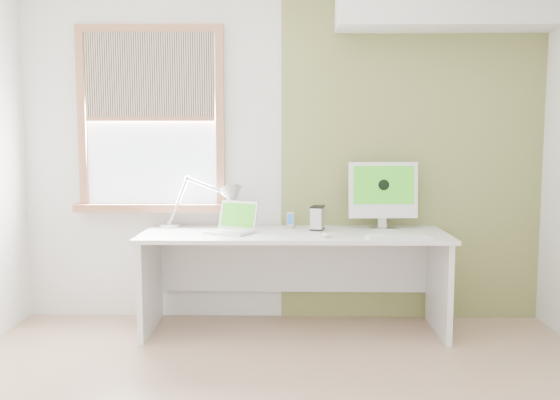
{
  "coord_description": "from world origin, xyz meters",
  "views": [
    {
      "loc": [
        0.07,
        -2.83,
        1.41
      ],
      "look_at": [
        0.0,
        1.05,
        1.0
      ],
      "focal_mm": 37.95,
      "sensor_mm": 36.0,
      "label": 1
    }
  ],
  "objects_px": {
    "external_drive": "(317,218)",
    "desk_lamp": "(220,201)",
    "desk": "(294,257)",
    "laptop": "(233,225)",
    "imac": "(383,192)"
  },
  "relations": [
    {
      "from": "external_drive",
      "to": "desk_lamp",
      "type": "bearing_deg",
      "value": 171.79
    },
    {
      "from": "desk",
      "to": "laptop",
      "type": "height_order",
      "value": "laptop"
    },
    {
      "from": "imac",
      "to": "laptop",
      "type": "bearing_deg",
      "value": -170.43
    },
    {
      "from": "laptop",
      "to": "external_drive",
      "type": "xyz_separation_m",
      "value": [
        0.61,
        0.13,
        0.03
      ]
    },
    {
      "from": "laptop",
      "to": "external_drive",
      "type": "bearing_deg",
      "value": 11.98
    },
    {
      "from": "desk",
      "to": "imac",
      "type": "height_order",
      "value": "imac"
    },
    {
      "from": "external_drive",
      "to": "imac",
      "type": "bearing_deg",
      "value": 6.51
    },
    {
      "from": "imac",
      "to": "external_drive",
      "type": "bearing_deg",
      "value": -173.49
    },
    {
      "from": "laptop",
      "to": "external_drive",
      "type": "height_order",
      "value": "laptop"
    },
    {
      "from": "laptop",
      "to": "imac",
      "type": "bearing_deg",
      "value": 9.57
    },
    {
      "from": "desk",
      "to": "imac",
      "type": "relative_size",
      "value": 4.3
    },
    {
      "from": "laptop",
      "to": "imac",
      "type": "relative_size",
      "value": 0.78
    },
    {
      "from": "external_drive",
      "to": "desk",
      "type": "bearing_deg",
      "value": -159.34
    },
    {
      "from": "desk_lamp",
      "to": "laptop",
      "type": "bearing_deg",
      "value": -62.49
    },
    {
      "from": "desk",
      "to": "laptop",
      "type": "relative_size",
      "value": 5.55
    }
  ]
}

